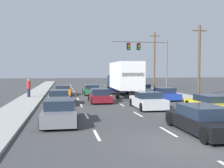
% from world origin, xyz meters
% --- Properties ---
extents(ground_plane, '(140.00, 140.00, 0.00)m').
position_xyz_m(ground_plane, '(0.00, 25.00, 0.00)').
color(ground_plane, '#3D3D3F').
extents(sidewalk_right, '(2.47, 80.00, 0.14)m').
position_xyz_m(sidewalk_right, '(8.19, 20.00, 0.07)').
color(sidewalk_right, '#9E9E99').
rests_on(sidewalk_right, ground_plane).
extents(sidewalk_left, '(2.47, 80.00, 0.14)m').
position_xyz_m(sidewalk_left, '(-8.19, 20.00, 0.07)').
color(sidewalk_left, '#9E9E99').
rests_on(sidewalk_left, ground_plane).
extents(lane_markings, '(6.94, 57.00, 0.01)m').
position_xyz_m(lane_markings, '(-0.00, 19.48, 0.00)').
color(lane_markings, silver).
rests_on(lane_markings, ground_plane).
extents(car_orange, '(2.00, 4.39, 1.18)m').
position_xyz_m(car_orange, '(-4.89, 21.35, 0.55)').
color(car_orange, orange).
rests_on(car_orange, ground_plane).
extents(car_tan, '(1.91, 4.34, 1.25)m').
position_xyz_m(car_tan, '(-5.21, 13.16, 0.56)').
color(car_tan, tan).
rests_on(car_tan, ground_plane).
extents(car_gray, '(1.90, 4.50, 1.32)m').
position_xyz_m(car_gray, '(-5.07, 5.05, 0.60)').
color(car_gray, slate).
rests_on(car_gray, ground_plane).
extents(car_green, '(1.93, 4.25, 1.19)m').
position_xyz_m(car_green, '(-1.48, 21.93, 0.56)').
color(car_green, '#196B38').
rests_on(car_green, ground_plane).
extents(car_maroon, '(1.94, 4.17, 1.26)m').
position_xyz_m(car_maroon, '(-1.56, 13.98, 0.57)').
color(car_maroon, maroon).
rests_on(car_maroon, ground_plane).
extents(box_truck, '(2.77, 8.68, 3.81)m').
position_xyz_m(box_truck, '(1.80, 18.45, 2.15)').
color(box_truck, white).
rests_on(box_truck, ground_plane).
extents(car_silver, '(2.07, 4.15, 1.28)m').
position_xyz_m(car_silver, '(1.49, 9.39, 0.58)').
color(car_silver, '#B7BABF').
rests_on(car_silver, ground_plane).
extents(car_black, '(1.95, 4.57, 1.27)m').
position_xyz_m(car_black, '(1.47, 1.50, 0.58)').
color(car_black, black).
rests_on(car_black, ground_plane).
extents(car_white, '(2.00, 4.56, 1.23)m').
position_xyz_m(car_white, '(4.90, 22.00, 0.57)').
color(car_white, white).
rests_on(car_white, ground_plane).
extents(car_blue, '(2.05, 4.12, 1.20)m').
position_xyz_m(car_blue, '(5.12, 14.81, 0.55)').
color(car_blue, '#1E389E').
rests_on(car_blue, ground_plane).
extents(car_yellow, '(1.86, 4.45, 1.19)m').
position_xyz_m(car_yellow, '(5.24, 7.01, 0.56)').
color(car_yellow, yellow).
rests_on(car_yellow, ground_plane).
extents(traffic_signal_mast, '(8.07, 0.69, 7.38)m').
position_xyz_m(traffic_signal_mast, '(6.63, 25.61, 5.58)').
color(traffic_signal_mast, '#595B56').
rests_on(traffic_signal_mast, ground_plane).
extents(utility_pole_mid, '(1.80, 0.28, 8.07)m').
position_xyz_m(utility_pole_mid, '(10.51, 17.81, 4.17)').
color(utility_pole_mid, brown).
rests_on(utility_pole_mid, ground_plane).
extents(utility_pole_far, '(1.80, 0.28, 9.28)m').
position_xyz_m(utility_pole_far, '(10.17, 31.60, 4.78)').
color(utility_pole_far, brown).
rests_on(utility_pole_far, ground_plane).
extents(pedestrian_mid_block, '(0.38, 0.38, 1.88)m').
position_xyz_m(pedestrian_mid_block, '(-8.43, 18.72, 1.08)').
color(pedestrian_mid_block, '#1E233F').
rests_on(pedestrian_mid_block, sidewalk_left).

